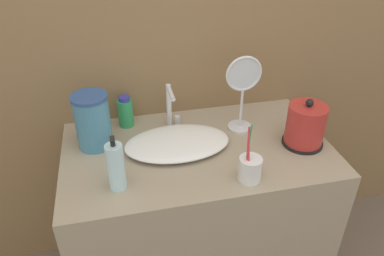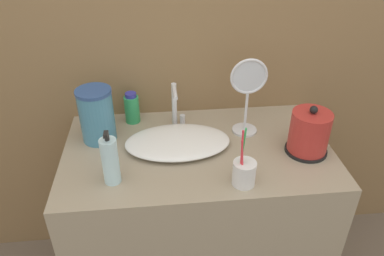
{
  "view_description": "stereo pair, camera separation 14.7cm",
  "coord_description": "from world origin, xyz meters",
  "px_view_note": "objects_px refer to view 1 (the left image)",
  "views": [
    {
      "loc": [
        -0.3,
        -0.89,
        1.69
      ],
      "look_at": [
        -0.02,
        0.31,
        0.9
      ],
      "focal_mm": 35.0,
      "sensor_mm": 36.0,
      "label": 1
    },
    {
      "loc": [
        -0.15,
        -0.92,
        1.69
      ],
      "look_at": [
        -0.02,
        0.31,
        0.9
      ],
      "focal_mm": 35.0,
      "sensor_mm": 36.0,
      "label": 2
    }
  ],
  "objects_px": {
    "faucet": "(171,105)",
    "electric_kettle": "(305,127)",
    "lotion_bottle": "(116,167)",
    "toothbrush_cup": "(250,168)",
    "shampoo_bottle": "(126,112)",
    "vanity_mirror": "(243,89)",
    "water_pitcher": "(93,121)"
  },
  "relations": [
    {
      "from": "faucet",
      "to": "electric_kettle",
      "type": "bearing_deg",
      "value": -26.69
    },
    {
      "from": "lotion_bottle",
      "to": "shampoo_bottle",
      "type": "distance_m",
      "value": 0.42
    },
    {
      "from": "toothbrush_cup",
      "to": "water_pitcher",
      "type": "distance_m",
      "value": 0.64
    },
    {
      "from": "electric_kettle",
      "to": "lotion_bottle",
      "type": "bearing_deg",
      "value": -172.11
    },
    {
      "from": "electric_kettle",
      "to": "vanity_mirror",
      "type": "height_order",
      "value": "vanity_mirror"
    },
    {
      "from": "faucet",
      "to": "electric_kettle",
      "type": "distance_m",
      "value": 0.57
    },
    {
      "from": "shampoo_bottle",
      "to": "vanity_mirror",
      "type": "height_order",
      "value": "vanity_mirror"
    },
    {
      "from": "faucet",
      "to": "shampoo_bottle",
      "type": "relative_size",
      "value": 1.38
    },
    {
      "from": "lotion_bottle",
      "to": "water_pitcher",
      "type": "bearing_deg",
      "value": 104.63
    },
    {
      "from": "toothbrush_cup",
      "to": "shampoo_bottle",
      "type": "distance_m",
      "value": 0.62
    },
    {
      "from": "faucet",
      "to": "water_pitcher",
      "type": "height_order",
      "value": "water_pitcher"
    },
    {
      "from": "shampoo_bottle",
      "to": "water_pitcher",
      "type": "xyz_separation_m",
      "value": [
        -0.13,
        -0.13,
        0.05
      ]
    },
    {
      "from": "faucet",
      "to": "water_pitcher",
      "type": "bearing_deg",
      "value": -167.11
    },
    {
      "from": "vanity_mirror",
      "to": "water_pitcher",
      "type": "xyz_separation_m",
      "value": [
        -0.62,
        0.01,
        -0.08
      ]
    },
    {
      "from": "electric_kettle",
      "to": "lotion_bottle",
      "type": "xyz_separation_m",
      "value": [
        -0.76,
        -0.11,
        0.01
      ]
    },
    {
      "from": "electric_kettle",
      "to": "toothbrush_cup",
      "type": "relative_size",
      "value": 0.92
    },
    {
      "from": "electric_kettle",
      "to": "toothbrush_cup",
      "type": "distance_m",
      "value": 0.34
    },
    {
      "from": "lotion_bottle",
      "to": "vanity_mirror",
      "type": "bearing_deg",
      "value": 27.02
    },
    {
      "from": "toothbrush_cup",
      "to": "vanity_mirror",
      "type": "height_order",
      "value": "vanity_mirror"
    },
    {
      "from": "toothbrush_cup",
      "to": "shampoo_bottle",
      "type": "bearing_deg",
      "value": 130.6
    },
    {
      "from": "electric_kettle",
      "to": "toothbrush_cup",
      "type": "bearing_deg",
      "value": -150.55
    },
    {
      "from": "electric_kettle",
      "to": "vanity_mirror",
      "type": "relative_size",
      "value": 0.62
    },
    {
      "from": "toothbrush_cup",
      "to": "water_pitcher",
      "type": "relative_size",
      "value": 0.98
    },
    {
      "from": "electric_kettle",
      "to": "shampoo_bottle",
      "type": "height_order",
      "value": "electric_kettle"
    },
    {
      "from": "faucet",
      "to": "electric_kettle",
      "type": "height_order",
      "value": "electric_kettle"
    },
    {
      "from": "lotion_bottle",
      "to": "water_pitcher",
      "type": "xyz_separation_m",
      "value": [
        -0.07,
        0.28,
        0.02
      ]
    },
    {
      "from": "shampoo_bottle",
      "to": "water_pitcher",
      "type": "distance_m",
      "value": 0.19
    },
    {
      "from": "faucet",
      "to": "electric_kettle",
      "type": "relative_size",
      "value": 0.95
    },
    {
      "from": "toothbrush_cup",
      "to": "lotion_bottle",
      "type": "relative_size",
      "value": 1.04
    },
    {
      "from": "lotion_bottle",
      "to": "vanity_mirror",
      "type": "relative_size",
      "value": 0.64
    },
    {
      "from": "vanity_mirror",
      "to": "lotion_bottle",
      "type": "bearing_deg",
      "value": -152.98
    },
    {
      "from": "electric_kettle",
      "to": "shampoo_bottle",
      "type": "relative_size",
      "value": 1.46
    }
  ]
}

